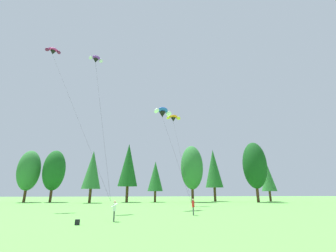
{
  "coord_description": "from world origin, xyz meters",
  "views": [
    {
      "loc": [
        -1.8,
        -1.21,
        2.44
      ],
      "look_at": [
        0.53,
        24.21,
        9.8
      ],
      "focal_mm": 24.36,
      "sensor_mm": 36.0,
      "label": 1
    }
  ],
  "objects": [
    {
      "name": "treeline_tree_b",
      "position": [
        -24.48,
        57.78,
        7.47
      ],
      "size": [
        5.13,
        5.13,
        12.35
      ],
      "color": "#472D19",
      "rests_on": "ground_plane"
    },
    {
      "name": "kite_flyer_mid",
      "position": [
        3.24,
        24.24,
        0.99
      ],
      "size": [
        0.27,
        0.58,
        1.69
      ],
      "color": "#4C4C51",
      "rests_on": "ground_plane"
    },
    {
      "name": "treeline_tree_i",
      "position": [
        29.9,
        57.21,
        6.13
      ],
      "size": [
        3.75,
        3.75,
        9.78
      ],
      "color": "#472D19",
      "rests_on": "ground_plane"
    },
    {
      "name": "backpack",
      "position": [
        -6.96,
        17.97,
        0.2
      ],
      "size": [
        0.33,
        0.25,
        0.4
      ],
      "primitive_type": "cube",
      "rotation": [
        0.0,
        0.0,
        0.04
      ],
      "color": "black",
      "rests_on": "ground_plane"
    },
    {
      "name": "treeline_tree_h",
      "position": [
        24.61,
        53.11,
        8.67
      ],
      "size": [
        5.67,
        5.67,
        14.32
      ],
      "color": "#472D19",
      "rests_on": "ground_plane"
    },
    {
      "name": "parafoil_kite_mid_blue_white",
      "position": [
        0.49,
        33.22,
        14.68
      ],
      "size": [
        4.19,
        10.2,
        14.37
      ],
      "color": "blue"
    },
    {
      "name": "treeline_tree_a",
      "position": [
        -30.33,
        57.69,
        7.39
      ],
      "size": [
        5.1,
        5.1,
        12.2
      ],
      "color": "#472D19",
      "rests_on": "ground_plane"
    },
    {
      "name": "treeline_tree_f",
      "position": [
        9.32,
        55.19,
        8.21
      ],
      "size": [
        5.46,
        5.46,
        13.57
      ],
      "color": "#472D19",
      "rests_on": "ground_plane"
    },
    {
      "name": "treeline_tree_e",
      "position": [
        0.33,
        56.28,
        6.08
      ],
      "size": [
        3.74,
        3.74,
        9.71
      ],
      "color": "#472D19",
      "rests_on": "ground_plane"
    },
    {
      "name": "parafoil_kite_high_purple",
      "position": [
        -9.87,
        29.79,
        21.58
      ],
      "size": [
        6.15,
        10.92,
        20.54
      ],
      "color": "purple"
    },
    {
      "name": "parafoil_kite_far_magenta",
      "position": [
        -17.78,
        33.16,
        24.81
      ],
      "size": [
        14.23,
        14.26,
        23.76
      ],
      "color": "#D12893"
    },
    {
      "name": "treeline_tree_g",
      "position": [
        15.82,
        58.57,
        8.36
      ],
      "size": [
        4.53,
        4.53,
        13.34
      ],
      "color": "#472D19",
      "rests_on": "ground_plane"
    },
    {
      "name": "treeline_tree_c",
      "position": [
        -14.3,
        53.23,
        7.31
      ],
      "size": [
        4.17,
        4.17,
        11.67
      ],
      "color": "#472D19",
      "rests_on": "ground_plane"
    },
    {
      "name": "treeline_tree_d",
      "position": [
        -6.38,
        55.98,
        8.79
      ],
      "size": [
        4.69,
        4.69,
        14.03
      ],
      "color": "#472D19",
      "rests_on": "ground_plane"
    },
    {
      "name": "kite_flyer_near",
      "position": [
        -4.48,
        19.76,
        1.0
      ],
      "size": [
        0.59,
        0.62,
        1.69
      ],
      "color": "#4C4C51",
      "rests_on": "ground_plane"
    },
    {
      "name": "parafoil_kite_low_orange",
      "position": [
        3.26,
        42.08,
        16.68
      ],
      "size": [
        3.04,
        18.47,
        16.15
      ],
      "color": "orange"
    }
  ]
}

